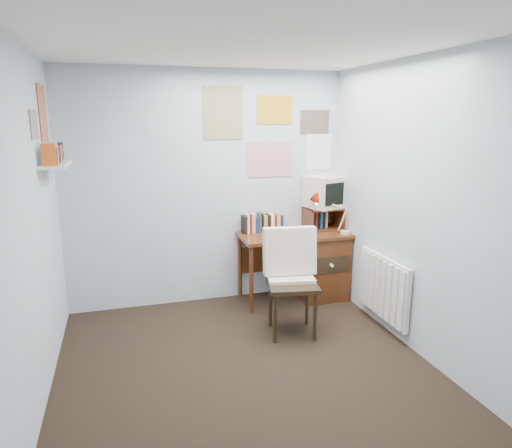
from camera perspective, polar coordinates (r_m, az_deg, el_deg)
The scene contains 15 objects.
ground at distance 3.75m, azimuth -0.37°, elevation -19.13°, with size 3.50×3.50×0.00m, color black.
back_wall at distance 4.93m, azimuth -6.06°, elevation 4.34°, with size 3.00×0.02×2.50m, color #A3AFBA.
left_wall at distance 3.20m, azimuth -27.21°, elevation -1.96°, with size 0.02×3.50×2.50m, color #A3AFBA.
right_wall at distance 3.93m, azimuth 21.09°, elevation 1.25°, with size 0.02×3.50×2.50m, color #A3AFBA.
ceiling at distance 3.20m, azimuth -0.44°, elevation 22.08°, with size 3.00×3.50×0.02m, color white.
desk at distance 5.22m, azimuth 7.52°, elevation -4.76°, with size 1.20×0.55×0.76m.
desk_chair at distance 4.29m, azimuth 4.57°, elevation -7.63°, with size 0.49×0.47×0.97m, color black.
desk_lamp at distance 5.06m, azimuth 11.20°, elevation 0.97°, with size 0.27×0.23×0.39m, color red.
tv_riser at distance 5.24m, azimuth 8.38°, elevation 0.73°, with size 0.40×0.30×0.25m, color #5C2E15.
crt_tv at distance 5.21m, azimuth 8.79°, elevation 4.20°, with size 0.41×0.37×0.38m, color beige.
book_row at distance 5.08m, azimuth 1.57°, elevation 0.30°, with size 0.60×0.14×0.22m, color #5C2E15.
radiator at distance 4.57m, azimuth 15.64°, elevation -7.59°, with size 0.09×0.80×0.60m, color white.
wall_shelf at distance 4.19m, azimuth -23.75°, elevation 6.83°, with size 0.20×0.62×0.24m, color white.
posters_back at distance 5.04m, azimuth 1.78°, elevation 11.45°, with size 1.20×0.01×0.90m, color white.
posters_left at distance 4.19m, azimuth -25.54°, elevation 11.89°, with size 0.01×0.70×0.60m, color white.
Camera 1 is at (-0.88, -3.04, 2.01)m, focal length 32.00 mm.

